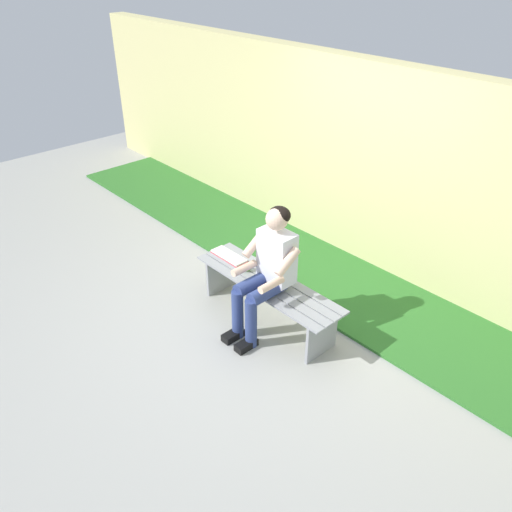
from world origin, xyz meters
name	(u,v)px	position (x,y,z in m)	size (l,w,h in m)	color
ground_plane	(124,314)	(1.04, 1.00, -0.02)	(10.00, 7.00, 0.04)	#9E9E99
grass_strip	(351,269)	(0.00, -1.30, 0.01)	(9.00, 1.88, 0.03)	#2D6B28
brick_wall	(345,158)	(0.50, -1.66, 1.10)	(9.50, 0.24, 2.20)	#D1C684
bench_near	(268,291)	(0.00, 0.00, 0.33)	(1.63, 0.44, 0.44)	gray
person_seated	(267,268)	(-0.09, 0.10, 0.68)	(0.50, 0.69, 1.24)	silver
apple	(247,267)	(0.27, 0.02, 0.48)	(0.08, 0.08, 0.08)	#72B738
book_open	(229,256)	(0.59, -0.02, 0.45)	(0.41, 0.16, 0.02)	white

